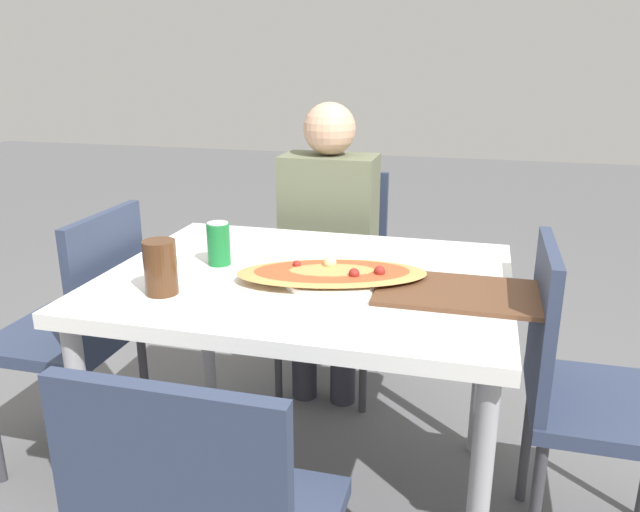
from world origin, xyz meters
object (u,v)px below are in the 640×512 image
at_px(soda_can, 219,244).
at_px(drink_glass, 160,267).
at_px(person_seated, 328,231).
at_px(chair_far_seated, 335,266).
at_px(chair_side_right, 584,386).
at_px(dining_table, 307,300).
at_px(chair_side_left, 80,324).
at_px(pizza_main, 332,274).

relative_size(soda_can, drink_glass, 0.89).
distance_m(person_seated, drink_glass, 0.92).
xyz_separation_m(chair_far_seated, soda_can, (-0.17, -0.74, 0.29)).
distance_m(chair_side_right, drink_glass, 1.13).
xyz_separation_m(dining_table, chair_side_right, (0.75, -0.02, -0.16)).
xyz_separation_m(chair_side_left, person_seated, (0.65, 0.66, 0.17)).
relative_size(pizza_main, drink_glass, 3.96).
height_order(dining_table, pizza_main, pizza_main).
distance_m(dining_table, drink_glass, 0.42).
distance_m(chair_side_left, soda_can, 0.56).
xyz_separation_m(pizza_main, drink_glass, (-0.40, -0.19, 0.05)).
bearing_deg(person_seated, chair_side_right, 141.75).
relative_size(person_seated, pizza_main, 2.09).
distance_m(chair_side_left, drink_glass, 0.57).
distance_m(chair_side_left, pizza_main, 0.86).
bearing_deg(chair_far_seated, chair_side_left, 49.97).
xyz_separation_m(chair_side_right, person_seated, (-0.84, 0.67, 0.17)).
relative_size(dining_table, drink_glass, 7.90).
bearing_deg(soda_can, person_seated, 74.69).
bearing_deg(chair_side_right, pizza_main, -88.22).
height_order(chair_side_right, pizza_main, chair_side_right).
xyz_separation_m(chair_far_seated, pizza_main, (0.18, -0.80, 0.25)).
bearing_deg(soda_can, drink_glass, -100.62).
bearing_deg(chair_far_seated, soda_can, 76.93).
distance_m(chair_side_left, person_seated, 0.94).
height_order(chair_side_left, person_seated, person_seated).
bearing_deg(chair_side_right, person_seated, -128.25).
xyz_separation_m(dining_table, person_seated, (-0.10, 0.65, 0.02)).
relative_size(dining_table, chair_far_seated, 1.27).
height_order(chair_far_seated, drink_glass, drink_glass).
xyz_separation_m(chair_side_left, soda_can, (0.47, 0.03, 0.29)).
xyz_separation_m(person_seated, drink_glass, (-0.22, -0.88, 0.13)).
relative_size(chair_side_right, person_seated, 0.75).
relative_size(chair_side_left, soda_can, 6.98).
xyz_separation_m(dining_table, pizza_main, (0.08, -0.04, 0.10)).
distance_m(soda_can, drink_glass, 0.26).
xyz_separation_m(person_seated, soda_can, (-0.17, -0.63, 0.12)).
bearing_deg(drink_glass, soda_can, 79.38).
height_order(dining_table, chair_side_right, chair_side_right).
distance_m(chair_side_right, soda_can, 1.06).
bearing_deg(dining_table, chair_side_left, -179.18).
height_order(person_seated, pizza_main, person_seated).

